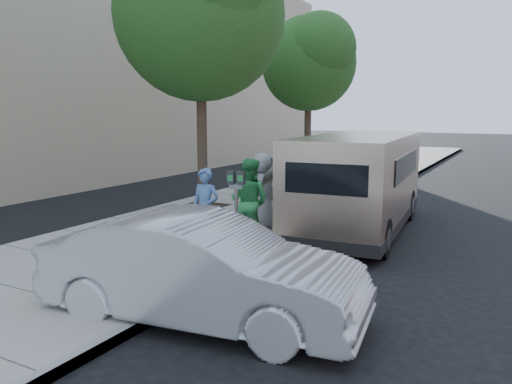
# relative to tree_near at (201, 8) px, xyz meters

# --- Properties ---
(ground) EXTENTS (120.00, 120.00, 0.00)m
(ground) POSITION_rel_tree_near_xyz_m (2.25, -2.40, -5.55)
(ground) COLOR black
(ground) RESTS_ON ground
(sidewalk) EXTENTS (5.00, 60.00, 0.15)m
(sidewalk) POSITION_rel_tree_near_xyz_m (1.25, -2.40, -5.47)
(sidewalk) COLOR gray
(sidewalk) RESTS_ON ground
(curb_face) EXTENTS (0.12, 60.00, 0.16)m
(curb_face) POSITION_rel_tree_near_xyz_m (3.69, -2.40, -5.47)
(curb_face) COLOR gray
(curb_face) RESTS_ON ground
(tree_near) EXTENTS (4.62, 4.60, 7.53)m
(tree_near) POSITION_rel_tree_near_xyz_m (0.00, 0.00, 0.00)
(tree_near) COLOR black
(tree_near) RESTS_ON sidewalk
(tree_far) EXTENTS (3.92, 3.80, 6.49)m
(tree_far) POSITION_rel_tree_near_xyz_m (-0.00, 7.60, -0.66)
(tree_far) COLOR black
(tree_far) RESTS_ON sidewalk
(parking_meter) EXTENTS (0.34, 0.19, 1.59)m
(parking_meter) POSITION_rel_tree_near_xyz_m (3.30, -3.76, -4.24)
(parking_meter) COLOR gray
(parking_meter) RESTS_ON sidewalk
(van) EXTENTS (2.51, 6.28, 2.28)m
(van) POSITION_rel_tree_near_xyz_m (4.54, -0.16, -4.34)
(van) COLOR beige
(van) RESTS_ON ground
(sedan) EXTENTS (4.58, 2.10, 1.46)m
(sedan) POSITION_rel_tree_near_xyz_m (4.25, -6.26, -4.82)
(sedan) COLOR #B6B7BE
(sedan) RESTS_ON ground
(person_officer) EXTENTS (0.61, 0.42, 1.59)m
(person_officer) POSITION_rel_tree_near_xyz_m (2.54, -3.66, -4.60)
(person_officer) COLOR #4E6FA6
(person_officer) RESTS_ON sidewalk
(person_green_shirt) EXTENTS (0.85, 0.67, 1.76)m
(person_green_shirt) POSITION_rel_tree_near_xyz_m (3.11, -2.95, -4.52)
(person_green_shirt) COLOR green
(person_green_shirt) RESTS_ON sidewalk
(person_gray_shirt) EXTENTS (1.01, 0.98, 1.75)m
(person_gray_shirt) POSITION_rel_tree_near_xyz_m (2.71, -1.60, -4.52)
(person_gray_shirt) COLOR gray
(person_gray_shirt) RESTS_ON sidewalk
(person_striped_polo) EXTENTS (1.11, 1.22, 2.00)m
(person_striped_polo) POSITION_rel_tree_near_xyz_m (3.45, -2.10, -4.40)
(person_striped_polo) COLOR gray
(person_striped_polo) RESTS_ON sidewalk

